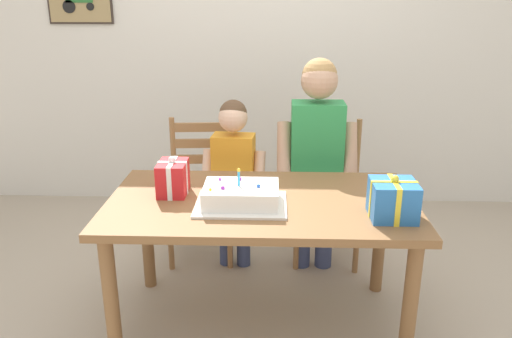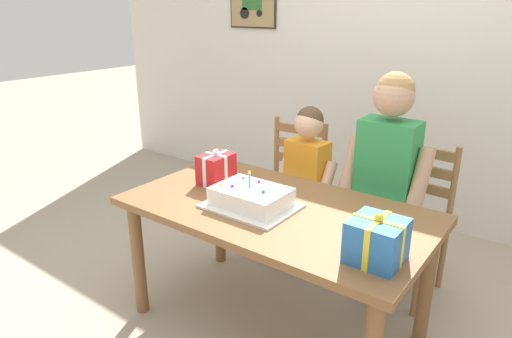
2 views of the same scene
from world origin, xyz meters
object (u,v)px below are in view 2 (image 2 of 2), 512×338
at_px(gift_box_beside_cake, 216,169).
at_px(child_younger, 307,174).
at_px(birthday_cake, 251,198).
at_px(chair_right, 408,218).
at_px(gift_box_red_large, 377,241).
at_px(chair_left, 289,187).
at_px(child_older, 387,167).
at_px(dining_table, 276,223).

bearing_deg(gift_box_beside_cake, child_younger, 64.49).
height_order(birthday_cake, chair_right, chair_right).
relative_size(gift_box_red_large, chair_left, 0.23).
relative_size(chair_right, child_younger, 0.84).
height_order(birthday_cake, chair_left, chair_left).
relative_size(birthday_cake, child_older, 0.33).
distance_m(birthday_cake, chair_left, 0.98).
bearing_deg(chair_left, chair_right, -0.00).
bearing_deg(child_older, dining_table, -117.46).
distance_m(chair_right, child_older, 0.41).
xyz_separation_m(chair_left, child_younger, (0.24, -0.17, 0.20)).
xyz_separation_m(gift_box_red_large, chair_right, (-0.18, 0.99, -0.34)).
distance_m(chair_left, child_older, 0.84).
distance_m(chair_right, child_younger, 0.66).
xyz_separation_m(gift_box_beside_cake, child_younger, (0.27, 0.56, -0.14)).
bearing_deg(gift_box_beside_cake, birthday_cake, -22.12).
bearing_deg(birthday_cake, chair_left, 110.51).
xyz_separation_m(gift_box_red_large, child_younger, (-0.79, 0.81, -0.14)).
relative_size(dining_table, birthday_cake, 3.49).
distance_m(gift_box_beside_cake, child_younger, 0.63).
height_order(dining_table, child_older, child_older).
bearing_deg(chair_left, birthday_cake, -69.49).
relative_size(birthday_cake, gift_box_beside_cake, 2.15).
distance_m(birthday_cake, child_younger, 0.72).
bearing_deg(child_younger, child_older, -0.06).
bearing_deg(birthday_cake, child_younger, 97.42).
xyz_separation_m(gift_box_beside_cake, child_older, (0.78, 0.56, 0.02)).
xyz_separation_m(gift_box_red_large, child_older, (-0.28, 0.81, 0.01)).
bearing_deg(chair_left, dining_table, -61.96).
distance_m(gift_box_red_large, chair_right, 1.06).
relative_size(birthday_cake, child_younger, 0.40).
bearing_deg(chair_right, child_older, -120.23).
distance_m(gift_box_red_large, child_younger, 1.15).
xyz_separation_m(dining_table, chair_left, (-0.42, 0.79, -0.16)).
height_order(chair_left, child_younger, child_younger).
height_order(gift_box_red_large, child_younger, child_younger).
height_order(gift_box_beside_cake, chair_left, gift_box_beside_cake).
distance_m(dining_table, gift_box_red_large, 0.66).
bearing_deg(gift_box_red_large, gift_box_beside_cake, 166.33).
bearing_deg(chair_right, dining_table, -118.07).
relative_size(chair_left, chair_right, 1.00).
xyz_separation_m(birthday_cake, gift_box_beside_cake, (-0.36, 0.15, 0.04)).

